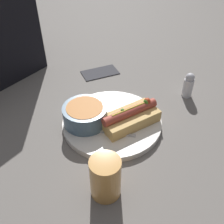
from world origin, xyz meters
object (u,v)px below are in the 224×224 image
soup_bowl (85,114)px  salt_shaker (188,85)px  spoon (87,129)px  hot_dog (130,117)px  drinking_glass (105,178)px

soup_bowl → salt_shaker: salt_shaker is taller
soup_bowl → salt_shaker: bearing=-28.5°
spoon → hot_dog: bearing=-155.3°
hot_dog → soup_bowl: (-0.07, 0.10, 0.01)m
hot_dog → salt_shaker: size_ratio=2.09×
drinking_glass → salt_shaker: 0.42m
salt_shaker → soup_bowl: bearing=151.5°
soup_bowl → salt_shaker: (0.29, -0.16, -0.00)m
hot_dog → salt_shaker: bearing=6.1°
soup_bowl → drinking_glass: 0.21m
hot_dog → spoon: hot_dog is taller
soup_bowl → drinking_glass: bearing=-127.5°
drinking_glass → salt_shaker: bearing=1.1°
hot_dog → spoon: (-0.09, 0.07, -0.02)m
drinking_glass → hot_dog: bearing=19.7°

